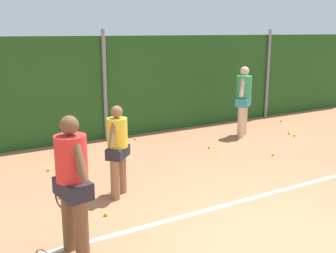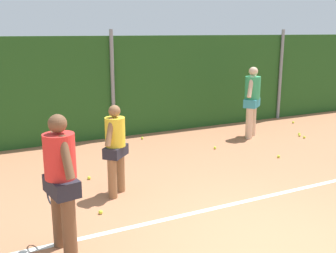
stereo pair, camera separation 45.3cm
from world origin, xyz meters
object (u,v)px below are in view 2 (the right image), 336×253
at_px(tennis_ball_0, 59,194).
at_px(tennis_ball_1, 293,122).
at_px(tennis_ball_6, 215,148).
at_px(player_backcourt_far, 252,98).
at_px(tennis_ball_5, 101,212).
at_px(tennis_ball_4, 299,135).
at_px(tennis_ball_7, 52,167).
at_px(tennis_ball_2, 299,134).
at_px(player_foreground_near, 61,177).
at_px(tennis_ball_8, 89,178).
at_px(tennis_ball_12, 142,138).
at_px(player_midcourt, 116,145).
at_px(tennis_ball_13, 304,137).
at_px(tennis_ball_11, 279,156).

distance_m(tennis_ball_0, tennis_ball_1, 8.13).
relative_size(tennis_ball_0, tennis_ball_6, 1.00).
distance_m(player_backcourt_far, tennis_ball_5, 5.87).
relative_size(tennis_ball_4, tennis_ball_5, 1.00).
bearing_deg(tennis_ball_7, player_backcourt_far, 2.43).
height_order(tennis_ball_0, tennis_ball_2, same).
height_order(tennis_ball_2, tennis_ball_6, same).
bearing_deg(tennis_ball_4, tennis_ball_2, 47.95).
relative_size(player_foreground_near, tennis_ball_7, 27.85).
distance_m(player_foreground_near, tennis_ball_4, 7.73).
height_order(tennis_ball_4, tennis_ball_7, same).
bearing_deg(tennis_ball_8, tennis_ball_4, 5.88).
bearing_deg(tennis_ball_7, tennis_ball_2, -1.95).
distance_m(tennis_ball_2, tennis_ball_12, 4.36).
bearing_deg(player_midcourt, tennis_ball_8, 60.76).
bearing_deg(tennis_ball_7, tennis_ball_5, -83.87).
relative_size(tennis_ball_7, tennis_ball_13, 1.00).
xyz_separation_m(tennis_ball_12, tennis_ball_13, (3.95, -1.86, 0.00)).
xyz_separation_m(player_backcourt_far, tennis_ball_2, (1.34, -0.45, -1.03)).
distance_m(player_midcourt, tennis_ball_12, 3.79).
distance_m(tennis_ball_0, tennis_ball_5, 1.11).
distance_m(tennis_ball_11, tennis_ball_13, 2.05).
xyz_separation_m(player_midcourt, tennis_ball_8, (-0.25, 0.93, -0.87)).
xyz_separation_m(tennis_ball_0, tennis_ball_13, (6.72, 0.97, 0.00)).
height_order(tennis_ball_1, tennis_ball_8, same).
height_order(tennis_ball_5, tennis_ball_7, same).
bearing_deg(tennis_ball_0, tennis_ball_8, 38.46).
distance_m(tennis_ball_6, tennis_ball_13, 2.72).
distance_m(tennis_ball_2, tennis_ball_7, 6.69).
height_order(player_foreground_near, tennis_ball_11, player_foreground_near).
xyz_separation_m(tennis_ball_1, tennis_ball_12, (-4.97, 0.36, 0.00)).
bearing_deg(player_backcourt_far, tennis_ball_1, 159.94).
distance_m(player_foreground_near, tennis_ball_1, 9.18).
xyz_separation_m(tennis_ball_0, tennis_ball_5, (0.44, -1.02, 0.00)).
height_order(tennis_ball_4, tennis_ball_11, same).
relative_size(tennis_ball_0, tennis_ball_8, 1.00).
relative_size(tennis_ball_5, tennis_ball_13, 1.00).
relative_size(tennis_ball_8, tennis_ball_13, 1.00).
relative_size(tennis_ball_0, tennis_ball_12, 1.00).
bearing_deg(player_foreground_near, tennis_ball_13, -77.00).
relative_size(tennis_ball_4, tennis_ball_8, 1.00).
height_order(tennis_ball_12, tennis_ball_13, same).
bearing_deg(tennis_ball_5, tennis_ball_2, 19.78).
height_order(tennis_ball_4, tennis_ball_6, same).
relative_size(tennis_ball_4, tennis_ball_11, 1.00).
bearing_deg(tennis_ball_1, tennis_ball_13, -124.30).
distance_m(tennis_ball_6, tennis_ball_11, 1.54).
relative_size(tennis_ball_6, tennis_ball_12, 1.00).
distance_m(tennis_ball_1, tennis_ball_2, 1.47).
bearing_deg(tennis_ball_4, tennis_ball_12, 157.34).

